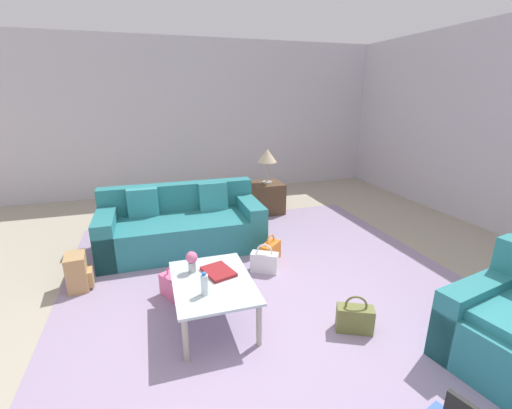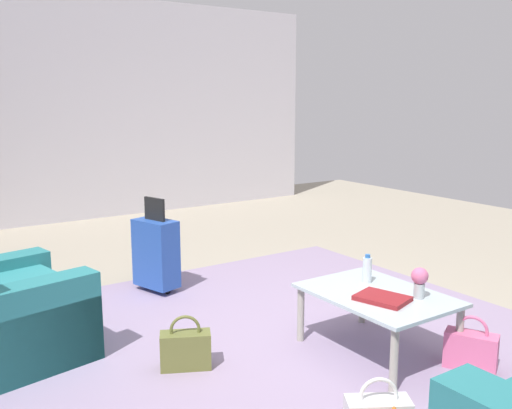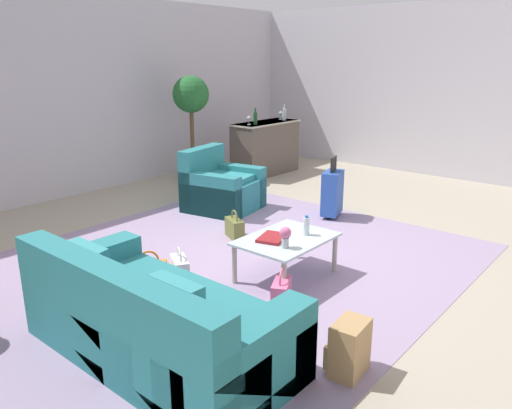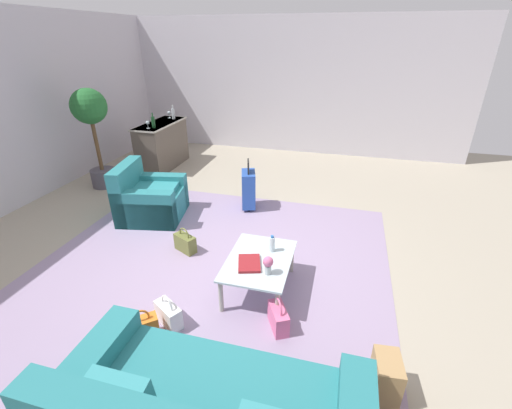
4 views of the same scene
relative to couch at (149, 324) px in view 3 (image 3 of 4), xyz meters
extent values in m
plane|color=#A89E89|center=(2.19, 0.60, -0.29)|extent=(12.00, 12.00, 0.00)
cube|color=silver|center=(2.19, 4.66, 1.26)|extent=(10.24, 0.12, 3.10)
cube|color=silver|center=(7.25, 0.60, 1.26)|extent=(0.12, 8.00, 3.10)
cube|color=#9984A3|center=(1.59, 0.80, -0.29)|extent=(5.20, 4.40, 0.01)
cube|color=teal|center=(0.09, 0.00, -0.07)|extent=(0.99, 2.12, 0.45)
cube|color=teal|center=(-0.29, 0.00, 0.12)|extent=(0.22, 2.12, 0.83)
cube|color=teal|center=(0.09, 0.94, 0.01)|extent=(0.99, 0.24, 0.61)
cube|color=teal|center=(0.09, -0.94, 0.01)|extent=(0.99, 0.24, 0.61)
cube|color=teal|center=(-0.13, 0.48, 0.34)|extent=(0.16, 0.40, 0.41)
cube|color=teal|center=(-0.13, -0.48, 0.34)|extent=(0.13, 0.40, 0.40)
cube|color=teal|center=(3.09, 2.20, -0.07)|extent=(1.07, 1.09, 0.44)
cube|color=teal|center=(3.03, 2.56, 0.15)|extent=(0.93, 0.37, 0.89)
cube|color=teal|center=(3.44, 2.27, 0.01)|extent=(0.37, 0.95, 0.60)
cube|color=teal|center=(2.75, 2.13, 0.01)|extent=(0.37, 0.95, 0.60)
cube|color=teal|center=(3.10, 2.15, 0.19)|extent=(0.78, 0.79, 0.08)
cube|color=silver|center=(1.79, 0.10, 0.12)|extent=(0.97, 0.70, 0.02)
cylinder|color=#ADA899|center=(1.36, 0.40, -0.09)|extent=(0.05, 0.05, 0.40)
cylinder|color=#ADA899|center=(2.23, 0.40, -0.09)|extent=(0.05, 0.05, 0.40)
cylinder|color=#ADA899|center=(1.36, -0.20, -0.09)|extent=(0.05, 0.05, 0.40)
cylinder|color=#ADA899|center=(2.23, -0.20, -0.09)|extent=(0.05, 0.05, 0.40)
cylinder|color=silver|center=(1.99, 0.00, 0.22)|extent=(0.06, 0.06, 0.18)
cylinder|color=#2D6BBC|center=(1.99, 0.00, 0.32)|extent=(0.04, 0.04, 0.02)
cube|color=maroon|center=(1.67, 0.18, 0.15)|extent=(0.37, 0.32, 0.03)
cylinder|color=#B2B7BC|center=(1.57, -0.05, 0.18)|extent=(0.07, 0.07, 0.10)
sphere|color=#DB6693|center=(1.57, -0.05, 0.28)|extent=(0.11, 0.11, 0.11)
cube|color=brown|center=(5.29, 3.20, 0.20)|extent=(1.41, 0.54, 0.98)
cube|color=#ADA899|center=(5.29, 3.20, 0.68)|extent=(1.45, 0.58, 0.03)
cylinder|color=silver|center=(4.80, 3.18, 0.70)|extent=(0.07, 0.07, 0.01)
cylinder|color=silver|center=(4.80, 3.18, 0.74)|extent=(0.01, 0.01, 0.08)
sphere|color=silver|center=(4.80, 3.18, 0.81)|extent=(0.08, 0.08, 0.08)
cylinder|color=silver|center=(5.79, 3.23, 0.70)|extent=(0.07, 0.07, 0.01)
cylinder|color=silver|center=(5.79, 3.23, 0.74)|extent=(0.01, 0.01, 0.08)
sphere|color=silver|center=(5.79, 3.23, 0.81)|extent=(0.08, 0.08, 0.08)
cylinder|color=#194C23|center=(4.87, 3.09, 0.80)|extent=(0.07, 0.07, 0.22)
cylinder|color=#194C23|center=(4.87, 3.09, 0.95)|extent=(0.03, 0.03, 0.08)
cylinder|color=silver|center=(5.73, 3.09, 0.80)|extent=(0.07, 0.07, 0.22)
cylinder|color=silver|center=(5.73, 3.09, 0.95)|extent=(0.03, 0.03, 0.08)
cube|color=#2851AD|center=(3.79, 0.80, 0.06)|extent=(0.45, 0.33, 0.60)
cube|color=black|center=(3.79, 0.80, 0.46)|extent=(0.24, 0.09, 0.20)
cylinder|color=black|center=(3.66, 0.76, -0.27)|extent=(0.03, 0.05, 0.05)
cylinder|color=black|center=(3.93, 0.84, -0.27)|extent=(0.03, 0.05, 0.05)
cube|color=white|center=(1.05, 0.85, -0.17)|extent=(0.29, 0.35, 0.24)
torus|color=white|center=(1.05, 0.85, -0.03)|extent=(0.12, 0.18, 0.20)
cube|color=pink|center=(1.29, -0.23, -0.17)|extent=(0.35, 0.27, 0.24)
torus|color=pink|center=(1.29, -0.23, -0.03)|extent=(0.18, 0.11, 0.20)
cube|color=orange|center=(0.81, 1.01, -0.17)|extent=(0.32, 0.33, 0.24)
torus|color=orange|center=(0.81, 1.01, -0.03)|extent=(0.14, 0.16, 0.20)
cube|color=olive|center=(2.31, 1.27, -0.17)|extent=(0.27, 0.35, 0.24)
torus|color=olive|center=(2.31, 1.27, -0.03)|extent=(0.10, 0.18, 0.20)
cube|color=tan|center=(0.79, -1.20, -0.09)|extent=(0.32, 0.23, 0.40)
cube|color=tan|center=(0.78, -1.08, -0.17)|extent=(0.21, 0.08, 0.18)
cylinder|color=#514C56|center=(3.99, 3.80, -0.12)|extent=(0.45, 0.45, 0.34)
cylinder|color=brown|center=(3.99, 3.80, 0.49)|extent=(0.07, 0.07, 0.89)
sphere|color=#23662D|center=(3.99, 3.80, 1.24)|extent=(0.63, 0.63, 0.63)
camera|label=1|loc=(4.51, -0.34, 1.73)|focal=24.00mm
camera|label=2|loc=(-0.76, 2.80, 1.41)|focal=40.00mm
camera|label=3|loc=(-1.95, -2.66, 1.86)|focal=35.00mm
camera|label=4|loc=(-1.24, -0.67, 2.36)|focal=24.00mm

